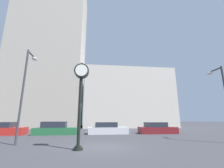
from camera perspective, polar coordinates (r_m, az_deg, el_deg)
ground_plane at (r=9.89m, az=-4.76°, el=-22.71°), size 200.00×200.00×0.00m
building_tall_tower at (r=38.70m, az=-22.03°, el=11.87°), size 14.69×12.00×34.90m
building_storefront_row at (r=34.78m, az=5.39°, el=-5.99°), size 18.34×12.00×12.03m
street_clock at (r=9.08m, az=-11.77°, el=-1.40°), size 0.87×0.55×5.04m
car_red at (r=20.36m, az=-36.59°, el=-13.76°), size 4.76×1.87×1.34m
car_green at (r=18.26m, az=-20.72°, el=-15.77°), size 4.66×1.92×1.38m
car_silver at (r=18.05m, az=-1.81°, el=-16.73°), size 4.57×2.09×1.30m
car_maroon at (r=19.23m, az=16.76°, el=-16.00°), size 4.32×1.82×1.29m
street_lamp_left at (r=12.59m, az=-29.77°, el=1.16°), size 0.36×1.57×6.64m
street_lamp_right at (r=14.32m, az=36.06°, el=-1.93°), size 0.36×1.57×5.64m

